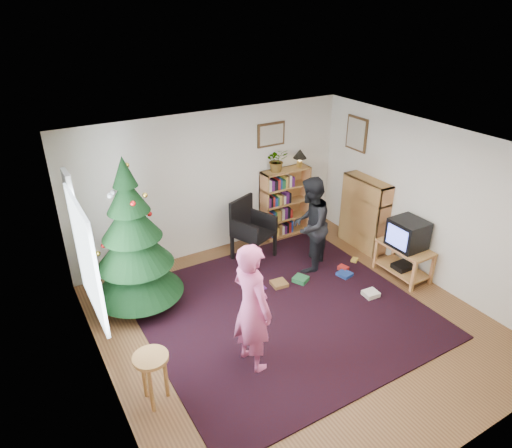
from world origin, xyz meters
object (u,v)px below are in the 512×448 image
bookshelf_back (285,202)px  person_by_chair (310,225)px  christmas_tree (134,249)px  stool (152,367)px  person_standing (252,308)px  armchair (250,226)px  tv_stand (404,258)px  picture_back (271,135)px  crt_tv (408,234)px  table_lamp (300,155)px  picture_right (357,134)px  potted_plant (277,160)px  bookshelf_right (365,213)px

bookshelf_back → person_by_chair: (-0.36, -1.26, 0.14)m
person_by_chair → christmas_tree: bearing=-45.8°
stool → person_standing: size_ratio=0.39×
armchair → stool: armchair is taller
christmas_tree → tv_stand: bearing=-19.4°
picture_back → bookshelf_back: 1.32m
christmas_tree → bookshelf_back: bearing=15.3°
crt_tv → table_lamp: (-0.52, 2.24, 0.75)m
picture_right → armchair: 2.48m
picture_right → bookshelf_back: (-1.08, 0.59, -1.29)m
table_lamp → potted_plant: bearing=180.0°
bookshelf_back → person_standing: size_ratio=0.77×
armchair → bookshelf_right: bearing=-43.5°
christmas_tree → bookshelf_right: size_ratio=1.78×
tv_stand → table_lamp: size_ratio=2.60×
tv_stand → armchair: bearing=134.5°
christmas_tree → bookshelf_back: size_ratio=1.78×
tv_stand → crt_tv: 0.45m
bookshelf_right → table_lamp: size_ratio=3.89×
picture_back → tv_stand: picture_back is taller
picture_right → table_lamp: (-0.78, 0.59, -0.42)m
person_by_chair → table_lamp: (0.66, 1.26, 0.72)m
bookshelf_back → person_standing: bearing=-130.2°
armchair → person_standing: size_ratio=0.63×
tv_stand → picture_right: bearing=81.2°
picture_back → stool: size_ratio=0.84×
bookshelf_back → tv_stand: bearing=-69.7°
crt_tv → table_lamp: table_lamp is taller
picture_back → christmas_tree: 3.19m
picture_back → person_by_chair: 1.81m
picture_back → christmas_tree: size_ratio=0.24×
crt_tv → stool: size_ratio=0.80×
bookshelf_back → tv_stand: bookshelf_back is taller
picture_back → armchair: picture_back is taller
picture_back → crt_tv: (1.07, -2.37, -1.17)m
bookshelf_back → potted_plant: size_ratio=3.07×
bookshelf_right → armchair: 2.07m
picture_back → bookshelf_right: (1.19, -1.27, -1.29)m
bookshelf_right → table_lamp: (-0.65, 1.13, 0.86)m
picture_back → picture_right: bearing=-28.7°
picture_back → potted_plant: size_ratio=1.30×
bookshelf_right → christmas_tree: bearing=86.0°
bookshelf_back → crt_tv: 2.39m
person_by_chair → potted_plant: (0.16, 1.26, 0.71)m
potted_plant → table_lamp: bearing=0.0°
person_standing → potted_plant: potted_plant is taller
picture_right → armchair: bearing=174.7°
picture_right → bookshelf_right: (-0.14, -0.54, -1.29)m
picture_right → bookshelf_right: size_ratio=0.46×
bookshelf_back → crt_tv: size_ratio=2.50×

